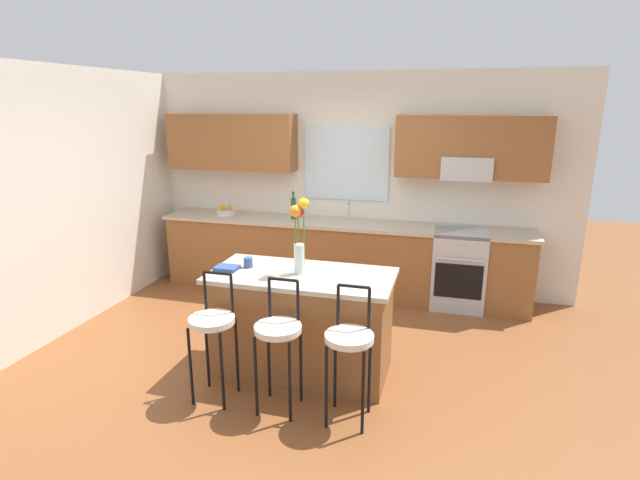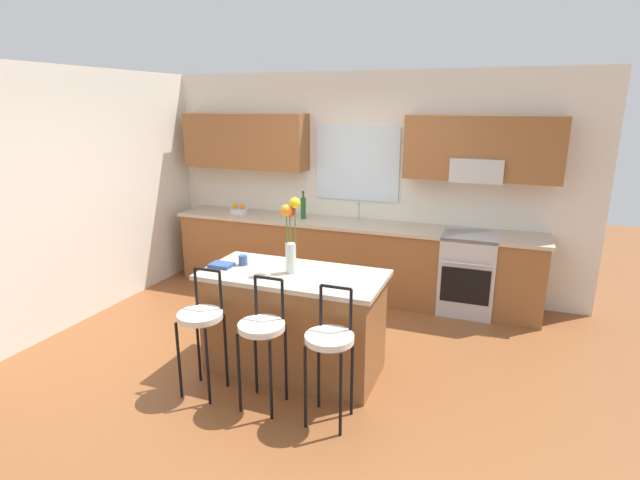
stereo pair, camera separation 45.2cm
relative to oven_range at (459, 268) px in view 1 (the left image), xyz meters
name	(u,v)px [view 1 (the left image)]	position (x,y,z in m)	size (l,w,h in m)	color
ground_plane	(299,355)	(-1.44, -1.68, -0.46)	(14.00, 14.00, 0.00)	brown
wall_left	(79,197)	(-4.00, -1.38, 0.89)	(0.12, 4.60, 2.70)	silver
back_wall_assembly	(348,171)	(-1.41, 0.31, 1.05)	(5.60, 0.50, 2.70)	silver
counter_run	(340,257)	(-1.44, 0.02, 0.01)	(4.56, 0.64, 0.92)	brown
sink_faucet	(349,209)	(-1.36, 0.17, 0.60)	(0.02, 0.13, 0.23)	#B7BABC
oven_range	(459,268)	(0.00, 0.00, 0.00)	(0.60, 0.64, 0.92)	#B7BABC
kitchen_island	(302,322)	(-1.32, -1.92, 0.00)	(1.58, 0.77, 0.92)	brown
bar_stool_near	(213,326)	(-1.87, -2.52, 0.18)	(0.36, 0.36, 1.04)	black
bar_stool_middle	(278,334)	(-1.32, -2.52, 0.18)	(0.36, 0.36, 1.04)	black
bar_stool_far	(349,343)	(-0.77, -2.52, 0.18)	(0.36, 0.36, 1.04)	black
flower_vase	(299,232)	(-1.34, -1.92, 0.83)	(0.16, 0.16, 0.66)	silver
mug_ceramic	(248,262)	(-1.83, -1.89, 0.51)	(0.08, 0.08, 0.09)	#33518C
cookbook	(227,268)	(-1.98, -2.00, 0.48)	(0.20, 0.15, 0.03)	navy
fruit_bowl_oranges	(226,212)	(-2.97, 0.02, 0.50)	(0.24, 0.24, 0.13)	silver
bottle_olive_oil	(293,208)	(-2.04, 0.02, 0.60)	(0.06, 0.06, 0.35)	#1E5923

